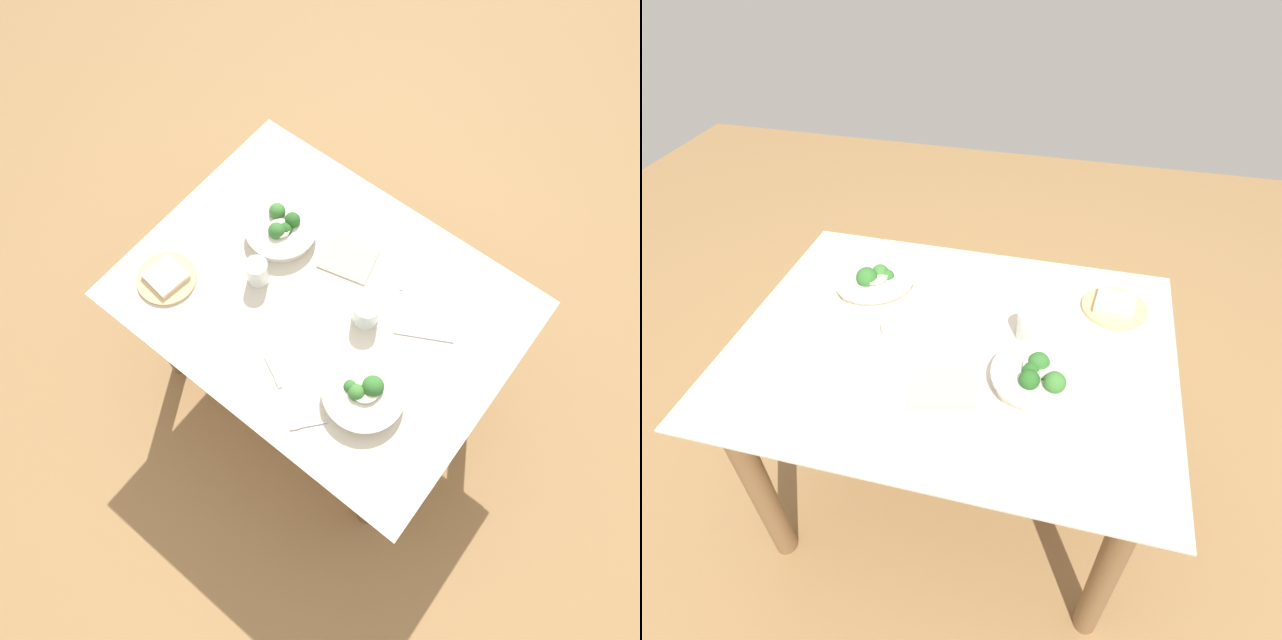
% 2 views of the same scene
% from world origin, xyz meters
% --- Properties ---
extents(ground_plane, '(6.00, 6.00, 0.00)m').
position_xyz_m(ground_plane, '(0.00, 0.00, 0.00)').
color(ground_plane, '#9E7547').
extents(dining_table, '(1.20, 0.90, 0.74)m').
position_xyz_m(dining_table, '(0.00, 0.00, 0.61)').
color(dining_table, beige).
rests_on(dining_table, ground_plane).
extents(broccoli_bowl_far, '(0.25, 0.25, 0.09)m').
position_xyz_m(broccoli_bowl_far, '(-0.29, 0.18, 0.77)').
color(broccoli_bowl_far, silver).
rests_on(broccoli_bowl_far, dining_table).
extents(broccoli_bowl_near, '(0.24, 0.24, 0.09)m').
position_xyz_m(broccoli_bowl_near, '(0.25, -0.10, 0.77)').
color(broccoli_bowl_near, silver).
rests_on(broccoli_bowl_near, dining_table).
extents(bread_side_plate, '(0.19, 0.19, 0.03)m').
position_xyz_m(bread_side_plate, '(0.43, 0.25, 0.75)').
color(bread_side_plate, '#D6B27A').
rests_on(bread_side_plate, dining_table).
extents(water_glass_center, '(0.07, 0.07, 0.09)m').
position_xyz_m(water_glass_center, '(0.20, 0.07, 0.79)').
color(water_glass_center, silver).
rests_on(water_glass_center, dining_table).
extents(water_glass_side, '(0.08, 0.08, 0.09)m').
position_xyz_m(water_glass_side, '(-0.15, -0.03, 0.79)').
color(water_glass_side, silver).
rests_on(water_glass_side, dining_table).
extents(fork_by_far_bowl, '(0.08, 0.09, 0.00)m').
position_xyz_m(fork_by_far_bowl, '(-0.22, 0.35, 0.74)').
color(fork_by_far_bowl, '#B7B7BC').
rests_on(fork_by_far_bowl, dining_table).
extents(fork_by_near_bowl, '(0.10, 0.05, 0.00)m').
position_xyz_m(fork_by_near_bowl, '(-0.04, 0.29, 0.74)').
color(fork_by_near_bowl, '#B7B7BC').
rests_on(fork_by_near_bowl, dining_table).
extents(table_knife_left, '(0.17, 0.10, 0.00)m').
position_xyz_m(table_knife_left, '(-0.33, -0.09, 0.74)').
color(table_knife_left, '#B7B7BC').
rests_on(table_knife_left, dining_table).
extents(table_knife_right, '(0.06, 0.21, 0.00)m').
position_xyz_m(table_knife_right, '(-0.16, -0.28, 0.74)').
color(table_knife_right, '#B7B7BC').
rests_on(table_knife_right, dining_table).
extents(napkin_folded_upper, '(0.20, 0.18, 0.01)m').
position_xyz_m(napkin_folded_upper, '(0.02, -0.16, 0.75)').
color(napkin_folded_upper, '#B1A997').
rests_on(napkin_folded_upper, dining_table).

